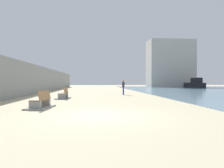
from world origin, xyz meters
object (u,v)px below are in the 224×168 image
boat_mid_bay (195,84)px  person_walking (123,86)px  bench_far (63,96)px  bench_near (41,104)px

boat_mid_bay → person_walking: bearing=-129.9°
boat_mid_bay → bench_far: bearing=-132.0°
bench_far → boat_mid_bay: (26.02, 28.88, 0.66)m
boat_mid_bay → bench_near: bearing=-126.8°
person_walking → bench_near: bearing=-119.1°
bench_far → bench_near: bearing=-92.8°
person_walking → boat_mid_bay: boat_mid_bay is taller
bench_far → person_walking: size_ratio=1.25×
person_walking → boat_mid_bay: (20.20, 24.17, -0.10)m
bench_near → person_walking: person_walking is taller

